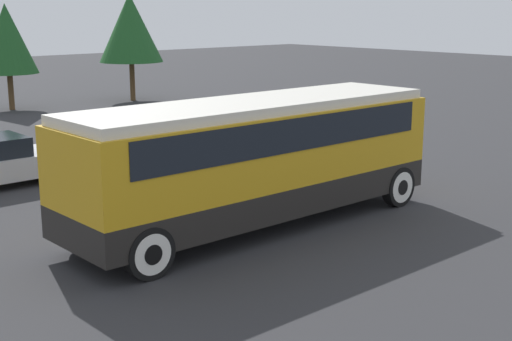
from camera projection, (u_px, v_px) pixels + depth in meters
The scene contains 5 objects.
ground_plane at pixel (256, 226), 16.93m from camera, with size 120.00×120.00×0.00m, color #2D2D30.
tour_bus at pixel (259, 151), 16.58m from camera, with size 9.55×2.65×3.00m.
parked_car_mid at pixel (151, 139), 23.83m from camera, with size 4.76×1.86×1.48m.
tree_left at pixel (7, 39), 35.25m from camera, with size 2.89×2.89×5.26m.
tree_center at pixel (130, 28), 38.70m from camera, with size 3.46×3.46×5.80m.
Camera 1 is at (-10.79, -12.08, 5.08)m, focal length 50.00 mm.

